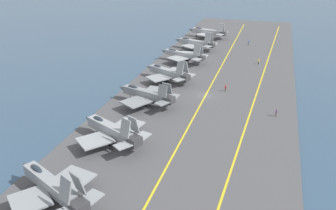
{
  "coord_description": "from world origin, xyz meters",
  "views": [
    {
      "loc": [
        -80.35,
        -14.74,
        33.99
      ],
      "look_at": [
        -13.42,
        5.59,
        2.9
      ],
      "focal_mm": 38.0,
      "sensor_mm": 36.0,
      "label": 1
    }
  ],
  "objects": [
    {
      "name": "parked_jet_fourth",
      "position": [
        -9.12,
        12.25,
        2.98
      ],
      "size": [
        14.02,
        15.75,
        6.12
      ],
      "color": "gray",
      "rests_on": "carrier_deck"
    },
    {
      "name": "parked_jet_second",
      "position": [
        -45.39,
        13.23,
        3.01
      ],
      "size": [
        12.75,
        16.29,
        6.84
      ],
      "color": "gray",
      "rests_on": "carrier_deck"
    },
    {
      "name": "crew_purple_vest",
      "position": [
        -7.02,
        -16.93,
        1.4
      ],
      "size": [
        0.39,
        0.27,
        1.83
      ],
      "color": "#4C473D",
      "rests_on": "carrier_deck"
    },
    {
      "name": "carrier_deck",
      "position": [
        0.0,
        0.0,
        0.2
      ],
      "size": [
        208.05,
        42.91,
        0.4
      ],
      "primitive_type": "cube",
      "color": "#4C4C4F",
      "rests_on": "ground"
    },
    {
      "name": "deck_stripe_centerline",
      "position": [
        0.0,
        0.0,
        0.4
      ],
      "size": [
        187.25,
        0.36,
        0.01
      ],
      "primitive_type": "cube",
      "color": "yellow",
      "rests_on": "carrier_deck"
    },
    {
      "name": "crew_blue_vest",
      "position": [
        53.82,
        -5.53,
        1.38
      ],
      "size": [
        0.46,
        0.43,
        1.77
      ],
      "color": "#4C473D",
      "rests_on": "carrier_deck"
    },
    {
      "name": "parked_jet_third",
      "position": [
        -27.49,
        12.37,
        2.98
      ],
      "size": [
        13.97,
        15.45,
        6.69
      ],
      "color": "#93999E",
      "rests_on": "carrier_deck"
    },
    {
      "name": "parked_jet_fifth",
      "position": [
        7.8,
        12.17,
        2.77
      ],
      "size": [
        13.3,
        15.46,
        6.5
      ],
      "color": "#93999E",
      "rests_on": "carrier_deck"
    },
    {
      "name": "parked_jet_eighth",
      "position": [
        61.01,
        11.56,
        2.88
      ],
      "size": [
        11.99,
        16.49,
        6.1
      ],
      "color": "#A8AAAF",
      "rests_on": "carrier_deck"
    },
    {
      "name": "crew_yellow_vest",
      "position": [
        30.61,
        -10.78,
        1.37
      ],
      "size": [
        0.46,
        0.44,
        1.76
      ],
      "color": "#232328",
      "rests_on": "carrier_deck"
    },
    {
      "name": "deck_stripe_foul_line",
      "position": [
        0.0,
        -11.8,
        0.4
      ],
      "size": [
        187.07,
        8.83,
        0.01
      ],
      "primitive_type": "cube",
      "rotation": [
        0.0,
        0.0,
        -0.05
      ],
      "color": "yellow",
      "rests_on": "carrier_deck"
    },
    {
      "name": "parked_jet_sixth",
      "position": [
        25.82,
        12.44,
        2.91
      ],
      "size": [
        12.0,
        16.28,
        6.39
      ],
      "color": "#9EA3A8",
      "rests_on": "carrier_deck"
    },
    {
      "name": "parked_jet_seventh",
      "position": [
        41.72,
        12.21,
        2.95
      ],
      "size": [
        11.93,
        16.06,
        6.71
      ],
      "color": "#9EA3A8",
      "rests_on": "carrier_deck"
    },
    {
      "name": "ground_plane",
      "position": [
        0.0,
        0.0,
        0.0
      ],
      "size": [
        2000.0,
        2000.0,
        0.0
      ],
      "primitive_type": "plane",
      "color": "#334C66"
    },
    {
      "name": "crew_red_vest",
      "position": [
        4.5,
        -4.27,
        1.33
      ],
      "size": [
        0.37,
        0.44,
        1.69
      ],
      "color": "#383328",
      "rests_on": "carrier_deck"
    }
  ]
}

